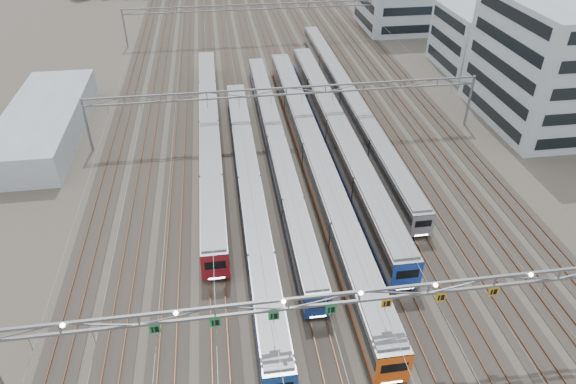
{
  "coord_description": "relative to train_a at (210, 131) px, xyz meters",
  "views": [
    {
      "loc": [
        -9.59,
        -27.16,
        36.55
      ],
      "look_at": [
        -2.64,
        20.47,
        3.5
      ],
      "focal_mm": 32.0,
      "sensor_mm": 36.0,
      "label": 1
    }
  ],
  "objects": [
    {
      "name": "depot_bldg_mid",
      "position": [
        51.4,
        22.97,
        3.59
      ],
      "size": [
        14.0,
        16.0,
        11.33
      ],
      "primitive_type": "cube",
      "color": "#94A6B1",
      "rests_on": "ground"
    },
    {
      "name": "track_bed",
      "position": [
        11.25,
        60.58,
        -0.59
      ],
      "size": [
        54.0,
        260.0,
        5.42
      ],
      "color": "#2D2823",
      "rests_on": "ground"
    },
    {
      "name": "train_e",
      "position": [
        18.0,
        -2.76,
        0.15
      ],
      "size": [
        3.03,
        60.67,
        3.95
      ],
      "color": "black",
      "rests_on": "ground"
    },
    {
      "name": "gantry_mid",
      "position": [
        11.25,
        0.58,
        4.31
      ],
      "size": [
        56.36,
        0.36,
        8.0
      ],
      "color": "slate",
      "rests_on": "ground"
    },
    {
      "name": "train_b",
      "position": [
        4.5,
        -15.18,
        -0.06
      ],
      "size": [
        2.72,
        56.06,
        3.54
      ],
      "color": "black",
      "rests_on": "ground"
    },
    {
      "name": "train_d",
      "position": [
        13.5,
        -8.84,
        0.12
      ],
      "size": [
        2.99,
        68.23,
        3.89
      ],
      "color": "black",
      "rests_on": "ground"
    },
    {
      "name": "ground",
      "position": [
        11.25,
        -39.42,
        -2.08
      ],
      "size": [
        400.0,
        400.0,
        0.0
      ],
      "primitive_type": "plane",
      "color": "#47423A",
      "rests_on": "ground"
    },
    {
      "name": "train_f",
      "position": [
        22.5,
        8.72,
        -0.15
      ],
      "size": [
        2.58,
        68.32,
        3.36
      ],
      "color": "black",
      "rests_on": "ground"
    },
    {
      "name": "train_a",
      "position": [
        0.0,
        0.0,
        0.0
      ],
      "size": [
        2.81,
        58.02,
        3.66
      ],
      "color": "black",
      "rests_on": "ground"
    },
    {
      "name": "depot_bldg_south",
      "position": [
        51.96,
        0.58,
        7.12
      ],
      "size": [
        18.0,
        22.0,
        18.39
      ],
      "primitive_type": "cube",
      "color": "#94A6B1",
      "rests_on": "ground"
    },
    {
      "name": "west_shed",
      "position": [
        -24.11,
        6.2,
        0.13
      ],
      "size": [
        10.0,
        30.0,
        4.41
      ],
      "primitive_type": "cube",
      "color": "#94A6B1",
      "rests_on": "ground"
    },
    {
      "name": "gantry_near",
      "position": [
        11.2,
        -39.54,
        5.01
      ],
      "size": [
        56.36,
        0.61,
        8.08
      ],
      "color": "slate",
      "rests_on": "ground"
    },
    {
      "name": "gantry_far",
      "position": [
        11.25,
        45.58,
        4.31
      ],
      "size": [
        56.36,
        0.36,
        8.0
      ],
      "color": "slate",
      "rests_on": "ground"
    },
    {
      "name": "train_c",
      "position": [
        9.0,
        -5.04,
        -0.19
      ],
      "size": [
        2.53,
        60.48,
        3.29
      ],
      "color": "black",
      "rests_on": "ground"
    }
  ]
}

